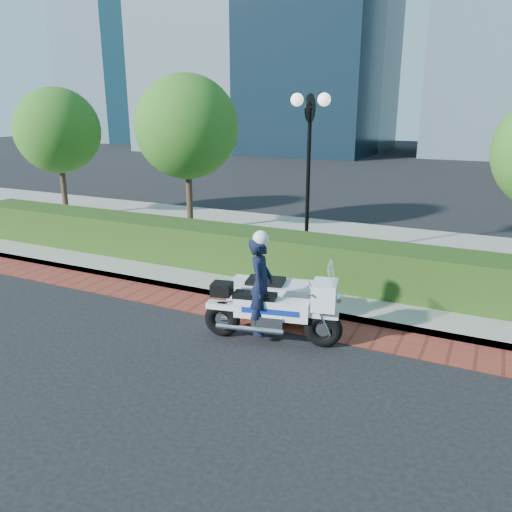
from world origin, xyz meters
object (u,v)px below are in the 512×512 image
at_px(tree_b, 187,127).
at_px(police_motorcycle, 270,297).
at_px(tree_a, 58,131).
at_px(lamppost, 309,151).

distance_m(tree_b, police_motorcycle, 8.26).
height_order(tree_a, tree_b, tree_b).
distance_m(tree_a, police_motorcycle, 12.52).
relative_size(tree_b, police_motorcycle, 1.97).
bearing_deg(police_motorcycle, lamppost, 89.62).
xyz_separation_m(tree_b, police_motorcycle, (5.41, -5.60, -2.74)).
xyz_separation_m(tree_a, tree_b, (5.50, 0.00, 0.21)).
bearing_deg(tree_b, lamppost, -16.11).
bearing_deg(tree_b, tree_a, 180.00).
distance_m(lamppost, police_motorcycle, 4.95).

